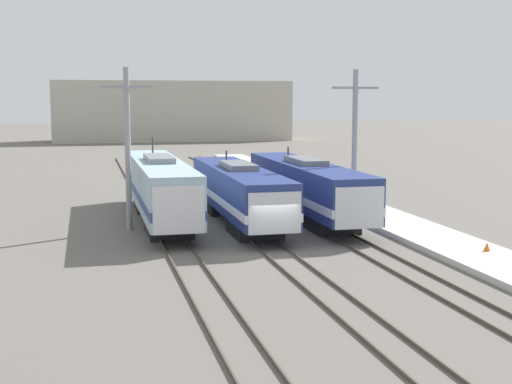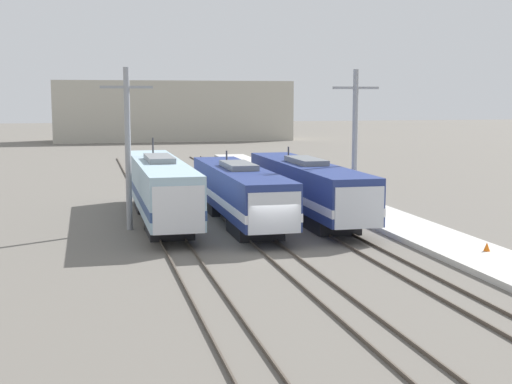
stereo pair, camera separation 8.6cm
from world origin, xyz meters
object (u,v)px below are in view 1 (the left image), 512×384
object	(u,v)px
locomotive_far_left	(160,189)
traffic_cone	(487,247)
catenary_tower_left	(128,146)
locomotive_center	(240,193)
catenary_tower_right	(355,142)
locomotive_far_right	(308,188)

from	to	relation	value
locomotive_far_left	traffic_cone	size ratio (longest dim) A/B	43.61
locomotive_far_left	traffic_cone	bearing A→B (deg)	-43.22
locomotive_far_left	catenary_tower_left	world-z (taller)	catenary_tower_left
locomotive_center	traffic_cone	xyz separation A→B (m)	(10.16, -12.30, -1.48)
locomotive_center	catenary_tower_right	world-z (taller)	catenary_tower_right
locomotive_far_right	catenary_tower_right	bearing A→B (deg)	-27.50
locomotive_far_right	traffic_cone	world-z (taller)	locomotive_far_right
locomotive_center	traffic_cone	size ratio (longest dim) A/B	40.10
locomotive_center	catenary_tower_right	distance (m)	8.21
locomotive_center	catenary_tower_left	size ratio (longest dim) A/B	1.84
traffic_cone	locomotive_far_left	bearing A→B (deg)	136.78
locomotive_center	locomotive_far_right	size ratio (longest dim) A/B	0.93
catenary_tower_left	locomotive_center	bearing A→B (deg)	2.98
catenary_tower_right	traffic_cone	distance (m)	13.05
catenary_tower_right	locomotive_far_left	bearing A→B (deg)	170.03
locomotive_far_left	traffic_cone	xyz separation A→B (m)	(15.03, -14.12, -1.67)
locomotive_far_right	locomotive_center	bearing A→B (deg)	-167.85
catenary_tower_right	traffic_cone	bearing A→B (deg)	-77.83
locomotive_center	catenary_tower_left	xyz separation A→B (m)	(-7.02, -0.37, 3.13)
traffic_cone	catenary_tower_left	bearing A→B (deg)	145.21
locomotive_far_right	catenary_tower_left	xyz separation A→B (m)	(-11.89, -1.41, 3.07)
locomotive_center	catenary_tower_left	bearing A→B (deg)	-177.02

